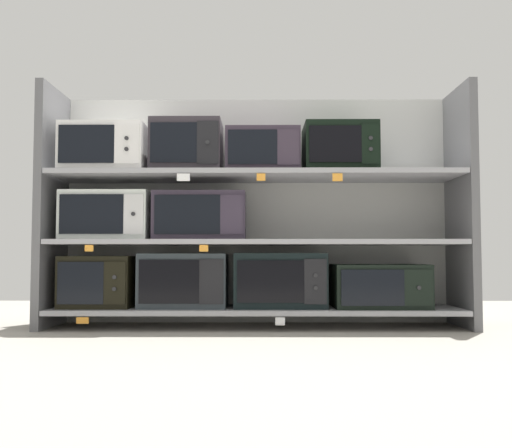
{
  "coord_description": "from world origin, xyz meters",
  "views": [
    {
      "loc": [
        0.02,
        -3.51,
        0.44
      ],
      "look_at": [
        0.0,
        0.0,
        0.64
      ],
      "focal_mm": 39.45,
      "sensor_mm": 36.0,
      "label": 1
    }
  ],
  "objects_px": {
    "microwave_4": "(108,216)",
    "microwave_5": "(201,216)",
    "microwave_2": "(280,280)",
    "microwave_8": "(263,152)",
    "microwave_7": "(187,148)",
    "microwave_6": "(107,150)",
    "microwave_9": "(339,149)",
    "microwave_3": "(379,286)",
    "microwave_1": "(184,280)",
    "microwave_0": "(99,282)"
  },
  "relations": [
    {
      "from": "microwave_5",
      "to": "microwave_6",
      "type": "bearing_deg",
      "value": 179.99
    },
    {
      "from": "microwave_3",
      "to": "microwave_5",
      "type": "bearing_deg",
      "value": -180.0
    },
    {
      "from": "microwave_0",
      "to": "microwave_6",
      "type": "bearing_deg",
      "value": 0.09
    },
    {
      "from": "microwave_4",
      "to": "microwave_7",
      "type": "relative_size",
      "value": 1.23
    },
    {
      "from": "microwave_5",
      "to": "microwave_9",
      "type": "xyz_separation_m",
      "value": [
        0.87,
        0.0,
        0.42
      ]
    },
    {
      "from": "microwave_3",
      "to": "microwave_5",
      "type": "distance_m",
      "value": 1.19
    },
    {
      "from": "microwave_1",
      "to": "microwave_6",
      "type": "relative_size",
      "value": 1.05
    },
    {
      "from": "microwave_5",
      "to": "microwave_7",
      "type": "height_order",
      "value": "microwave_7"
    },
    {
      "from": "microwave_4",
      "to": "microwave_9",
      "type": "relative_size",
      "value": 1.2
    },
    {
      "from": "microwave_2",
      "to": "microwave_9",
      "type": "bearing_deg",
      "value": 0.01
    },
    {
      "from": "microwave_1",
      "to": "microwave_5",
      "type": "height_order",
      "value": "microwave_5"
    },
    {
      "from": "microwave_5",
      "to": "microwave_2",
      "type": "bearing_deg",
      "value": 0.02
    },
    {
      "from": "microwave_0",
      "to": "microwave_4",
      "type": "relative_size",
      "value": 0.81
    },
    {
      "from": "microwave_6",
      "to": "microwave_9",
      "type": "distance_m",
      "value": 1.46
    },
    {
      "from": "microwave_4",
      "to": "microwave_5",
      "type": "bearing_deg",
      "value": 0.0
    },
    {
      "from": "microwave_4",
      "to": "microwave_5",
      "type": "height_order",
      "value": "microwave_4"
    },
    {
      "from": "microwave_2",
      "to": "microwave_6",
      "type": "distance_m",
      "value": 1.36
    },
    {
      "from": "microwave_2",
      "to": "microwave_5",
      "type": "height_order",
      "value": "microwave_5"
    },
    {
      "from": "microwave_2",
      "to": "microwave_6",
      "type": "bearing_deg",
      "value": -180.0
    },
    {
      "from": "microwave_2",
      "to": "microwave_6",
      "type": "xyz_separation_m",
      "value": [
        -1.09,
        -0.0,
        0.82
      ]
    },
    {
      "from": "microwave_7",
      "to": "microwave_6",
      "type": "bearing_deg",
      "value": -179.98
    },
    {
      "from": "microwave_0",
      "to": "microwave_1",
      "type": "bearing_deg",
      "value": 0.01
    },
    {
      "from": "microwave_0",
      "to": "microwave_2",
      "type": "height_order",
      "value": "microwave_2"
    },
    {
      "from": "microwave_0",
      "to": "microwave_3",
      "type": "xyz_separation_m",
      "value": [
        1.74,
        0.0,
        -0.03
      ]
    },
    {
      "from": "microwave_4",
      "to": "microwave_9",
      "type": "bearing_deg",
      "value": 0.01
    },
    {
      "from": "microwave_0",
      "to": "microwave_4",
      "type": "bearing_deg",
      "value": -0.02
    },
    {
      "from": "microwave_0",
      "to": "microwave_6",
      "type": "height_order",
      "value": "microwave_6"
    },
    {
      "from": "microwave_6",
      "to": "microwave_2",
      "type": "bearing_deg",
      "value": 0.0
    },
    {
      "from": "microwave_1",
      "to": "microwave_4",
      "type": "xyz_separation_m",
      "value": [
        -0.48,
        -0.0,
        0.4
      ]
    },
    {
      "from": "microwave_2",
      "to": "microwave_8",
      "type": "bearing_deg",
      "value": -179.98
    },
    {
      "from": "microwave_3",
      "to": "microwave_4",
      "type": "relative_size",
      "value": 1.07
    },
    {
      "from": "microwave_3",
      "to": "microwave_1",
      "type": "bearing_deg",
      "value": 180.0
    },
    {
      "from": "microwave_3",
      "to": "microwave_7",
      "type": "distance_m",
      "value": 1.48
    },
    {
      "from": "microwave_4",
      "to": "microwave_8",
      "type": "distance_m",
      "value": 1.05
    },
    {
      "from": "microwave_6",
      "to": "microwave_7",
      "type": "distance_m",
      "value": 0.5
    },
    {
      "from": "microwave_7",
      "to": "microwave_9",
      "type": "xyz_separation_m",
      "value": [
        0.96,
        0.0,
        -0.01
      ]
    },
    {
      "from": "microwave_1",
      "to": "microwave_5",
      "type": "xyz_separation_m",
      "value": [
        0.1,
        -0.0,
        0.4
      ]
    },
    {
      "from": "microwave_5",
      "to": "microwave_7",
      "type": "relative_size",
      "value": 1.3
    },
    {
      "from": "microwave_2",
      "to": "microwave_4",
      "type": "distance_m",
      "value": 1.15
    },
    {
      "from": "microwave_6",
      "to": "microwave_9",
      "type": "height_order",
      "value": "microwave_9"
    },
    {
      "from": "microwave_0",
      "to": "microwave_9",
      "type": "height_order",
      "value": "microwave_9"
    },
    {
      "from": "microwave_0",
      "to": "microwave_1",
      "type": "distance_m",
      "value": 0.53
    },
    {
      "from": "microwave_8",
      "to": "microwave_5",
      "type": "bearing_deg",
      "value": -179.98
    },
    {
      "from": "microwave_0",
      "to": "microwave_2",
      "type": "relative_size",
      "value": 0.76
    },
    {
      "from": "microwave_3",
      "to": "microwave_0",
      "type": "bearing_deg",
      "value": -180.0
    },
    {
      "from": "microwave_5",
      "to": "microwave_6",
      "type": "distance_m",
      "value": 0.72
    },
    {
      "from": "microwave_7",
      "to": "microwave_9",
      "type": "height_order",
      "value": "microwave_7"
    },
    {
      "from": "microwave_4",
      "to": "microwave_8",
      "type": "relative_size",
      "value": 1.17
    },
    {
      "from": "microwave_5",
      "to": "microwave_6",
      "type": "height_order",
      "value": "microwave_6"
    },
    {
      "from": "microwave_1",
      "to": "microwave_5",
      "type": "relative_size",
      "value": 0.95
    }
  ]
}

